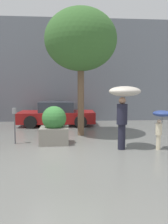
{
  "coord_description": "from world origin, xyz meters",
  "views": [
    {
      "loc": [
        0.04,
        -6.65,
        1.94
      ],
      "look_at": [
        0.65,
        1.6,
        1.05
      ],
      "focal_mm": 35.0,
      "sensor_mm": 36.0,
      "label": 1
    }
  ],
  "objects_px": {
    "planter_box": "(54,126)",
    "person_child": "(161,119)",
    "street_tree": "(81,41)",
    "person_adult": "(124,100)",
    "parked_car_near": "(57,114)",
    "parking_meter": "(14,118)"
  },
  "relations": [
    {
      "from": "person_adult",
      "to": "street_tree",
      "type": "relative_size",
      "value": 0.39
    },
    {
      "from": "person_child",
      "to": "street_tree",
      "type": "bearing_deg",
      "value": 162.62
    },
    {
      "from": "person_adult",
      "to": "parked_car_near",
      "type": "relative_size",
      "value": 0.51
    },
    {
      "from": "person_adult",
      "to": "parked_car_near",
      "type": "xyz_separation_m",
      "value": [
        -2.37,
        4.76,
        -1.01
      ]
    },
    {
      "from": "parking_meter",
      "to": "person_child",
      "type": "bearing_deg",
      "value": -13.06
    },
    {
      "from": "street_tree",
      "to": "parking_meter",
      "type": "height_order",
      "value": "street_tree"
    },
    {
      "from": "person_adult",
      "to": "parking_meter",
      "type": "xyz_separation_m",
      "value": [
        -3.64,
        0.87,
        -0.67
      ]
    },
    {
      "from": "person_child",
      "to": "person_adult",
      "type": "bearing_deg",
      "value": -164.04
    },
    {
      "from": "street_tree",
      "to": "person_child",
      "type": "bearing_deg",
      "value": -45.4
    },
    {
      "from": "planter_box",
      "to": "person_child",
      "type": "relative_size",
      "value": 1.06
    },
    {
      "from": "planter_box",
      "to": "parked_car_near",
      "type": "height_order",
      "value": "planter_box"
    },
    {
      "from": "planter_box",
      "to": "person_adult",
      "type": "distance_m",
      "value": 2.58
    },
    {
      "from": "person_adult",
      "to": "parking_meter",
      "type": "height_order",
      "value": "person_adult"
    },
    {
      "from": "planter_box",
      "to": "parking_meter",
      "type": "distance_m",
      "value": 1.41
    },
    {
      "from": "person_child",
      "to": "parked_car_near",
      "type": "xyz_separation_m",
      "value": [
        -3.51,
        5.0,
        -0.41
      ]
    },
    {
      "from": "planter_box",
      "to": "person_child",
      "type": "bearing_deg",
      "value": -16.94
    },
    {
      "from": "parked_car_near",
      "to": "person_adult",
      "type": "bearing_deg",
      "value": -152.85
    },
    {
      "from": "person_child",
      "to": "parking_meter",
      "type": "distance_m",
      "value": 4.91
    },
    {
      "from": "person_adult",
      "to": "street_tree",
      "type": "height_order",
      "value": "street_tree"
    },
    {
      "from": "parked_car_near",
      "to": "planter_box",
      "type": "bearing_deg",
      "value": -177.81
    },
    {
      "from": "planter_box",
      "to": "parked_car_near",
      "type": "bearing_deg",
      "value": 91.56
    },
    {
      "from": "street_tree",
      "to": "person_adult",
      "type": "bearing_deg",
      "value": -60.23
    }
  ]
}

